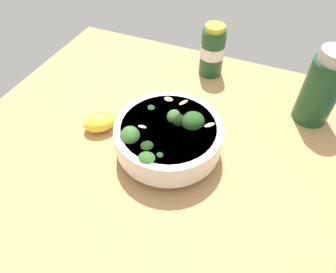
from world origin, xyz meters
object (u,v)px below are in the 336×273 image
Objects in this scene: lemon_wedge at (100,121)px; bottle_tall at (321,88)px; bowl_of_broccoli at (168,136)px; bottle_short at (212,51)px.

bottle_tall is (38.15, 19.43, 5.67)cm from lemon_wedge.
bottle_short reaches higher than bowl_of_broccoli.
lemon_wedge is at bearing -153.01° from bottle_tall.
bottle_short is (14.50, 26.61, 4.04)cm from lemon_wedge.
bottle_tall reaches higher than bottle_short.
lemon_wedge is 30.57cm from bottle_short.
bottle_short is (-0.22, 27.10, 1.78)cm from bowl_of_broccoli.
lemon_wedge is at bearing 178.10° from bowl_of_broccoli.
bottle_tall is at bearing 26.99° from lemon_wedge.
bottle_short is (-23.65, 7.18, -1.63)cm from bottle_tall.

